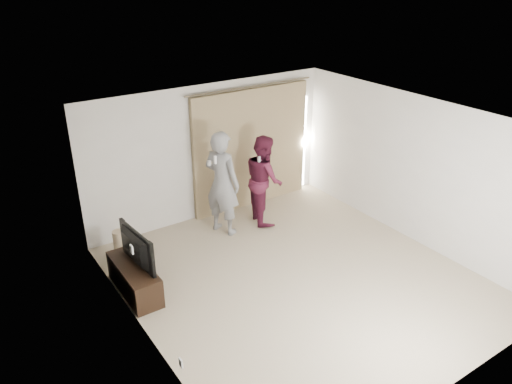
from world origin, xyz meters
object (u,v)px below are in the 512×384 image
Objects in this scene: person_man at (222,183)px; person_woman at (264,179)px; tv at (131,249)px; tv_console at (135,279)px.

person_woman is (0.87, -0.06, -0.12)m from person_man.
person_man is at bearing -72.16° from tv.
tv_console is at bearing -0.00° from tv.
person_man is (2.08, 0.88, 0.22)m from tv.
person_woman reaches higher than tv.
tv_console is 0.52m from tv.
tv reaches higher than tv_console.
tv is at bearing -164.47° from person_woman.
tv is (0.00, 0.00, 0.52)m from tv_console.
tv_console is at bearing -164.47° from person_woman.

